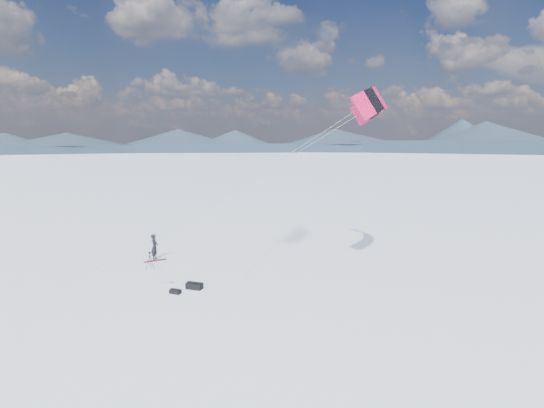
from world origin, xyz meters
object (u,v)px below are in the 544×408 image
(snowboard, at_px, (155,261))
(snowkiter, at_px, (155,260))
(gear_bag_b, at_px, (175,291))
(tripod, at_px, (150,258))
(gear_bag_a, at_px, (194,286))

(snowboard, bearing_deg, snowkiter, 78.98)
(gear_bag_b, bearing_deg, tripod, 142.44)
(tripod, bearing_deg, gear_bag_b, -36.90)
(snowboard, bearing_deg, tripod, -113.26)
(snowkiter, distance_m, gear_bag_a, 7.08)
(snowboard, bearing_deg, gear_bag_a, -84.48)
(snowkiter, height_order, tripod, tripod)
(snowkiter, bearing_deg, tripod, -173.07)
(snowkiter, distance_m, tripod, 2.42)
(snowboard, distance_m, gear_bag_a, 6.73)
(snowboard, relative_size, gear_bag_a, 1.63)
(tripod, height_order, gear_bag_b, tripod)
(snowkiter, height_order, snowboard, snowkiter)
(tripod, height_order, gear_bag_a, tripod)
(snowkiter, relative_size, tripod, 1.55)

